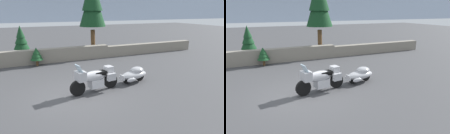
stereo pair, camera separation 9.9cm
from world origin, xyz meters
TOP-DOWN VIEW (x-y plane):
  - ground_plane at (0.00, 0.00)m, footprint 80.00×80.00m
  - stone_guard_wall at (0.01, 6.39)m, footprint 24.00×0.60m
  - touring_motorcycle at (0.79, 0.12)m, footprint 2.30×0.98m
  - car_shaped_trailer at (2.99, 0.49)m, footprint 2.23×0.96m
  - pine_tree_secondary at (-1.85, 7.95)m, footprint 1.06×1.06m
  - pine_sapling_near at (-1.07, 5.83)m, footprint 0.80×0.80m

SIDE VIEW (x-z plane):
  - ground_plane at x=0.00m, z-range 0.00..0.00m
  - car_shaped_trailer at x=2.99m, z-range 0.03..0.79m
  - stone_guard_wall at x=0.01m, z-range -0.03..0.91m
  - touring_motorcycle at x=0.79m, z-range -0.04..1.29m
  - pine_sapling_near at x=-1.07m, z-range 0.15..1.33m
  - pine_tree_secondary at x=-1.85m, z-range 0.31..2.75m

